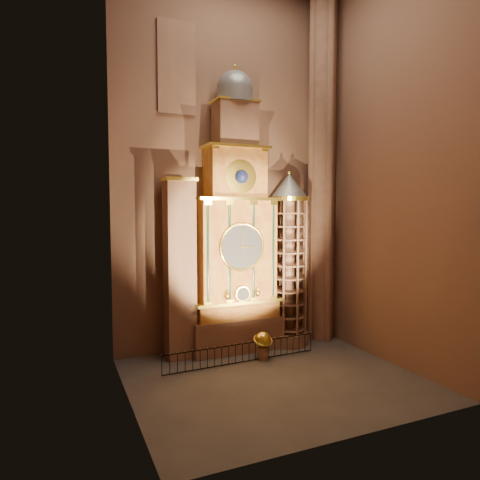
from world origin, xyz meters
name	(u,v)px	position (x,y,z in m)	size (l,w,h in m)	color
floor	(274,379)	(0.00, 0.00, 0.00)	(14.00, 14.00, 0.00)	#383330
wall_back	(229,167)	(0.00, 6.00, 11.00)	(22.00, 22.00, 0.00)	brown
wall_left	(126,147)	(-7.00, 0.00, 11.00)	(22.00, 22.00, 0.00)	brown
wall_right	(389,162)	(7.00, 0.00, 11.00)	(22.00, 22.00, 0.00)	brown
astronomical_clock	(235,239)	(0.00, 4.96, 6.68)	(5.60, 2.41, 16.70)	#8C634C
portrait_tower	(180,268)	(-3.40, 4.98, 5.15)	(1.80, 1.60, 10.20)	#8C634C
stair_turret	(289,261)	(3.50, 4.70, 5.27)	(2.50, 2.50, 10.80)	#8C634C
gothic_pier	(322,170)	(6.10, 5.00, 11.00)	(2.04, 2.04, 22.00)	#8C634C
stained_glass_window	(177,67)	(-3.20, 5.92, 16.50)	(2.20, 0.14, 5.20)	navy
celestial_globe	(263,343)	(0.75, 2.72, 0.95)	(1.09, 1.03, 1.58)	#8C634C
iron_railing	(242,353)	(-0.55, 2.64, 0.58)	(9.03, 0.40, 1.07)	black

